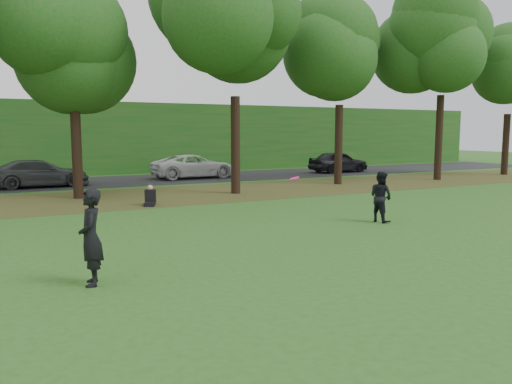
% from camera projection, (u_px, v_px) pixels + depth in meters
% --- Properties ---
extents(ground, '(120.00, 120.00, 0.00)m').
position_uv_depth(ground, '(308.00, 262.00, 11.43)').
color(ground, '#26541A').
rests_on(ground, ground).
extents(leaf_litter, '(60.00, 7.00, 0.01)m').
position_uv_depth(leaf_litter, '(150.00, 197.00, 22.86)').
color(leaf_litter, '#4F3B1C').
rests_on(leaf_litter, ground).
extents(street, '(70.00, 7.00, 0.02)m').
position_uv_depth(street, '(113.00, 181.00, 29.89)').
color(street, black).
rests_on(street, ground).
extents(far_hedge, '(70.00, 3.00, 5.00)m').
position_uv_depth(far_hedge, '(94.00, 138.00, 34.87)').
color(far_hedge, '#17511A').
rests_on(far_hedge, ground).
extents(player_left, '(0.55, 0.75, 1.88)m').
position_uv_depth(player_left, '(91.00, 237.00, 9.61)').
color(player_left, black).
rests_on(player_left, ground).
extents(player_right, '(0.73, 0.89, 1.67)m').
position_uv_depth(player_right, '(381.00, 197.00, 16.43)').
color(player_right, black).
rests_on(player_right, ground).
extents(parked_cars, '(36.67, 3.56, 1.53)m').
position_uv_depth(parked_cars, '(119.00, 170.00, 29.17)').
color(parked_cars, black).
rests_on(parked_cars, street).
extents(frisbee, '(0.36, 0.37, 0.14)m').
position_uv_depth(frisbee, '(294.00, 179.00, 13.18)').
color(frisbee, '#F6148A').
rests_on(frisbee, ground).
extents(seated_person, '(0.66, 0.83, 0.83)m').
position_uv_depth(seated_person, '(150.00, 198.00, 20.08)').
color(seated_person, black).
rests_on(seated_person, ground).
extents(tree_line, '(55.30, 7.90, 12.31)m').
position_uv_depth(tree_line, '(138.00, 19.00, 21.70)').
color(tree_line, black).
rests_on(tree_line, ground).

